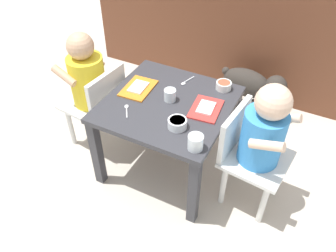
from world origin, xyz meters
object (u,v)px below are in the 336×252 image
(food_tray_right, at_px, (206,109))
(veggie_bowl_far, at_px, (224,85))
(veggie_bowl_near, at_px, (177,123))
(water_cup_right, at_px, (171,96))
(seated_child_left, at_px, (89,81))
(spoon_by_right_tray, at_px, (186,81))
(seated_child_right, at_px, (261,135))
(spoon_by_left_tray, at_px, (127,110))
(dog, at_px, (252,84))
(water_cup_left, at_px, (195,143))
(food_tray_left, at_px, (138,88))
(dining_table, at_px, (168,114))

(food_tray_right, xyz_separation_m, veggie_bowl_far, (0.01, 0.19, 0.01))
(veggie_bowl_near, bearing_deg, water_cup_right, 124.88)
(seated_child_left, distance_m, spoon_by_right_tray, 0.50)
(seated_child_right, distance_m, veggie_bowl_near, 0.36)
(food_tray_right, height_order, veggie_bowl_far, veggie_bowl_far)
(veggie_bowl_near, distance_m, spoon_by_left_tray, 0.26)
(seated_child_right, distance_m, spoon_by_right_tray, 0.50)
(water_cup_right, xyz_separation_m, veggie_bowl_near, (0.11, -0.16, -0.00))
(water_cup_right, relative_size, veggie_bowl_far, 0.76)
(veggie_bowl_far, bearing_deg, veggie_bowl_near, -102.20)
(water_cup_right, bearing_deg, food_tray_right, 2.93)
(dog, relative_size, spoon_by_right_tray, 4.38)
(dog, relative_size, food_tray_right, 2.24)
(seated_child_left, height_order, spoon_by_left_tray, seated_child_left)
(veggie_bowl_near, bearing_deg, spoon_by_right_tray, 108.75)
(food_tray_right, distance_m, spoon_by_right_tray, 0.24)
(water_cup_left, distance_m, spoon_by_left_tray, 0.39)
(food_tray_right, bearing_deg, seated_child_left, -176.04)
(veggie_bowl_far, bearing_deg, water_cup_left, -84.52)
(seated_child_left, height_order, food_tray_left, seated_child_left)
(water_cup_right, height_order, spoon_by_right_tray, water_cup_right)
(veggie_bowl_near, height_order, veggie_bowl_far, veggie_bowl_near)
(seated_child_right, height_order, food_tray_right, seated_child_right)
(dog, bearing_deg, dining_table, -110.55)
(veggie_bowl_far, xyz_separation_m, spoon_by_right_tray, (-0.19, -0.03, -0.02))
(seated_child_right, xyz_separation_m, veggie_bowl_near, (-0.34, -0.13, 0.03))
(dining_table, bearing_deg, veggie_bowl_near, -50.16)
(seated_child_right, distance_m, food_tray_right, 0.28)
(dog, distance_m, food_tray_right, 0.68)
(veggie_bowl_near, bearing_deg, food_tray_right, 69.26)
(dining_table, distance_m, seated_child_left, 0.46)
(dining_table, xyz_separation_m, water_cup_right, (0.00, 0.02, 0.10))
(dining_table, relative_size, spoon_by_right_tray, 5.93)
(food_tray_right, distance_m, water_cup_left, 0.26)
(seated_child_right, xyz_separation_m, water_cup_right, (-0.45, 0.04, 0.03))
(seated_child_left, relative_size, water_cup_right, 11.88)
(dining_table, relative_size, food_tray_left, 2.92)
(water_cup_left, bearing_deg, veggie_bowl_far, 95.48)
(water_cup_left, bearing_deg, water_cup_right, 133.70)
(food_tray_left, distance_m, spoon_by_right_tray, 0.25)
(food_tray_right, xyz_separation_m, water_cup_left, (0.06, -0.25, 0.02))
(dog, bearing_deg, food_tray_right, -96.18)
(food_tray_right, distance_m, spoon_by_left_tray, 0.37)
(dining_table, bearing_deg, spoon_by_left_tray, -135.18)
(water_cup_left, xyz_separation_m, spoon_by_right_tray, (-0.23, 0.42, -0.03))
(water_cup_right, bearing_deg, water_cup_left, -46.30)
(spoon_by_right_tray, bearing_deg, water_cup_left, -60.65)
(veggie_bowl_far, height_order, spoon_by_right_tray, veggie_bowl_far)
(dining_table, distance_m, spoon_by_left_tray, 0.21)
(dining_table, distance_m, spoon_by_right_tray, 0.21)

